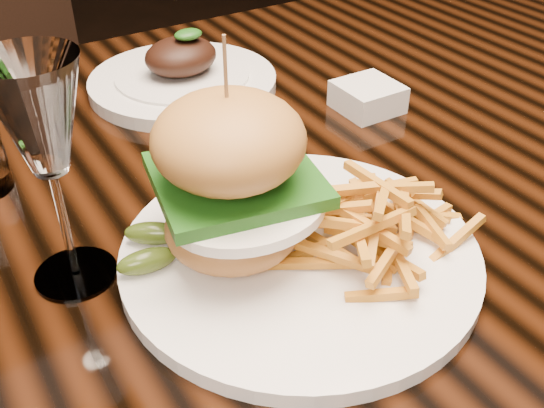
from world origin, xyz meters
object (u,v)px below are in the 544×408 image
burger_plate (290,212)px  wine_glass (41,125)px  dining_table (242,224)px  chair_far (10,77)px  far_dish (183,77)px

burger_plate → wine_glass: size_ratio=1.58×
dining_table → wine_glass: (-0.21, -0.08, 0.23)m
dining_table → chair_far: chair_far is taller
burger_plate → wine_glass: bearing=177.2°
wine_glass → far_dish: size_ratio=0.81×
burger_plate → chair_far: bearing=115.7°
burger_plate → wine_glass: burger_plate is taller
burger_plate → far_dish: size_ratio=1.27×
far_dish → burger_plate: bearing=-100.8°
wine_glass → dining_table: bearing=20.2°
wine_glass → chair_far: (0.12, 0.96, -0.36)m
wine_glass → far_dish: bearing=50.7°
far_dish → chair_far: 0.72m
far_dish → dining_table: bearing=-98.9°
dining_table → far_dish: (0.03, 0.22, 0.09)m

